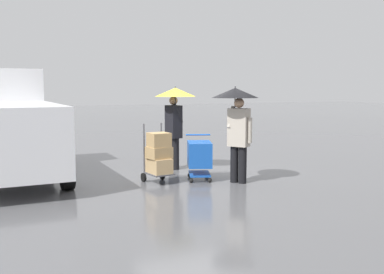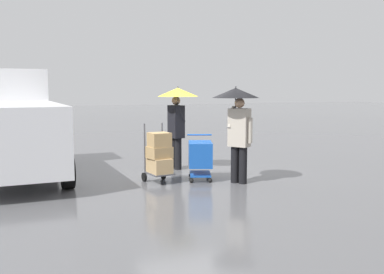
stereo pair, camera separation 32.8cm
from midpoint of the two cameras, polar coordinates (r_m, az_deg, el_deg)
name	(u,v)px [view 1 (the left image)]	position (r m, az deg, el deg)	size (l,w,h in m)	color
ground_plane	(194,176)	(10.61, -0.66, -5.10)	(90.00, 90.00, 0.00)	#5B5B5E
cargo_van_parked_right	(9,128)	(11.27, -23.28, 1.11)	(2.34, 5.41, 2.60)	white
shopping_cart_vendor	(199,155)	(10.13, 0.04, -2.40)	(0.79, 0.96, 1.02)	#1951B2
hand_dolly_boxes	(159,155)	(9.83, -5.26, -2.37)	(0.61, 0.77, 1.32)	#515156
pedestrian_pink_side	(175,108)	(11.37, -3.09, 3.71)	(1.04, 1.04, 2.15)	black
pedestrian_black_side	(237,112)	(9.78, 4.83, 3.27)	(1.04, 1.04, 2.15)	black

